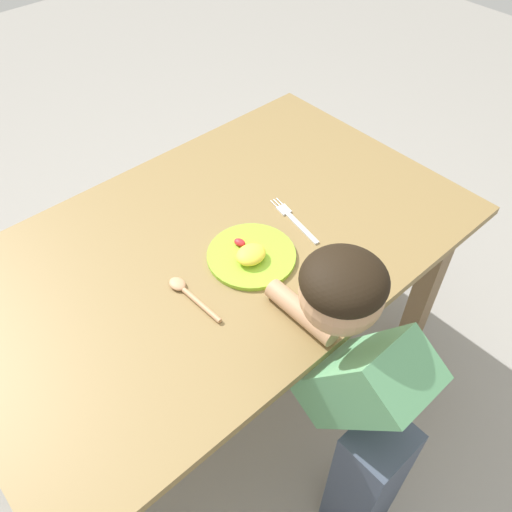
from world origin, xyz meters
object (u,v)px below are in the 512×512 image
at_px(fork, 294,220).
at_px(spoon, 188,293).
at_px(drinking_cup, 329,273).
at_px(person, 358,404).
at_px(plate, 251,255).

bearing_deg(fork, spoon, 102.26).
bearing_deg(fork, drinking_cup, 164.72).
bearing_deg(spoon, person, -162.87).
bearing_deg(plate, fork, 8.14).
relative_size(fork, spoon, 1.16).
height_order(fork, spoon, spoon).
height_order(plate, fork, plate).
bearing_deg(person, spoon, 109.67).
bearing_deg(drinking_cup, plate, 112.74).
relative_size(plate, spoon, 1.27).
relative_size(plate, drinking_cup, 2.80).
height_order(plate, spoon, plate).
bearing_deg(plate, spoon, 176.85).
distance_m(plate, person, 0.48).
xyz_separation_m(spoon, drinking_cup, (0.30, -0.22, 0.04)).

